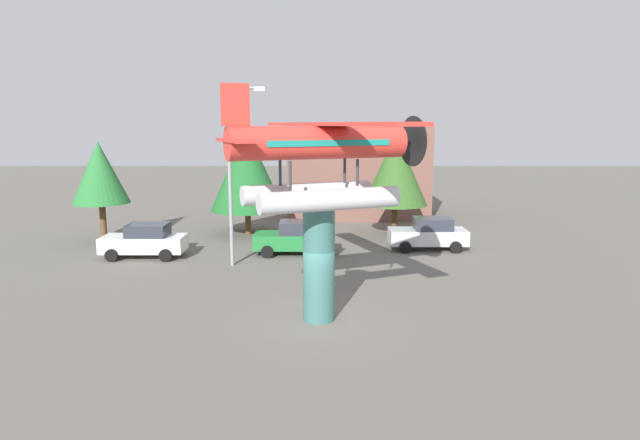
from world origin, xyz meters
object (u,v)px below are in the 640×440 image
object	(u,v)px
streetlight_primary	(234,164)
tree_center_back	(397,169)
storefront_building	(358,171)
display_pedestal	(320,264)
car_near_white	(146,240)
floatplane_monument	(323,157)
car_mid_green	(296,238)
car_far_silver	(430,234)
tree_west	(101,173)
tree_east	(248,169)

from	to	relation	value
streetlight_primary	tree_center_back	world-z (taller)	streetlight_primary
streetlight_primary	storefront_building	distance (m)	16.23
display_pedestal	storefront_building	xyz separation A→B (m)	(2.80, 22.00, 1.35)
car_near_white	tree_center_back	world-z (taller)	tree_center_back
floatplane_monument	tree_center_back	distance (m)	15.43
floatplane_monument	tree_center_back	xyz separation A→B (m)	(4.53, 14.66, -1.64)
car_mid_green	car_far_silver	bearing A→B (deg)	-171.76
display_pedestal	streetlight_primary	bearing A→B (deg)	118.82
display_pedestal	tree_center_back	xyz separation A→B (m)	(4.65, 14.71, 2.05)
display_pedestal	tree_west	xyz separation A→B (m)	(-12.59, 12.69, 2.02)
display_pedestal	streetlight_primary	xyz separation A→B (m)	(-4.05, 7.37, 2.89)
display_pedestal	streetlight_primary	size ratio (longest dim) A/B	0.47
car_near_white	streetlight_primary	world-z (taller)	streetlight_primary
floatplane_monument	storefront_building	bearing A→B (deg)	60.34
tree_east	floatplane_monument	bearing A→B (deg)	-72.92
streetlight_primary	tree_west	world-z (taller)	streetlight_primary
display_pedestal	car_far_silver	size ratio (longest dim) A/B	0.96
tree_west	tree_east	distance (m)	8.44
tree_center_back	tree_west	bearing A→B (deg)	-173.32
car_near_white	tree_west	xyz separation A→B (m)	(-3.60, 3.72, 3.16)
storefront_building	tree_center_back	size ratio (longest dim) A/B	1.62
car_far_silver	car_mid_green	bearing A→B (deg)	8.24
car_near_white	streetlight_primary	xyz separation A→B (m)	(4.94, -1.61, 4.03)
streetlight_primary	car_far_silver	bearing A→B (deg)	18.61
car_far_silver	tree_east	world-z (taller)	tree_east
car_near_white	storefront_building	distance (m)	17.74
streetlight_primary	tree_center_back	distance (m)	11.42
tree_east	storefront_building	bearing A→B (deg)	44.15
floatplane_monument	storefront_building	xyz separation A→B (m)	(2.68, 21.95, -2.34)
car_near_white	tree_west	bearing A→B (deg)	-45.91
floatplane_monument	tree_west	size ratio (longest dim) A/B	1.71
car_near_white	car_far_silver	world-z (taller)	same
car_far_silver	streetlight_primary	bearing A→B (deg)	18.61
tree_east	car_far_silver	bearing A→B (deg)	-21.87
streetlight_primary	tree_east	size ratio (longest dim) A/B	1.30
floatplane_monument	car_far_silver	bearing A→B (deg)	38.51
tree_east	tree_center_back	distance (m)	9.11
streetlight_primary	tree_west	size ratio (longest dim) A/B	1.46
storefront_building	tree_east	distance (m)	10.14
display_pedestal	car_near_white	xyz separation A→B (m)	(-8.99, 8.97, -1.14)
storefront_building	tree_west	size ratio (longest dim) A/B	1.73
car_near_white	tree_east	bearing A→B (deg)	-127.15
display_pedestal	car_far_silver	bearing A→B (deg)	60.84
display_pedestal	car_mid_green	size ratio (longest dim) A/B	0.96
storefront_building	floatplane_monument	bearing A→B (deg)	-96.96
display_pedestal	car_mid_green	world-z (taller)	display_pedestal
car_near_white	tree_east	world-z (taller)	tree_east
tree_west	tree_east	bearing A→B (deg)	15.54
display_pedestal	floatplane_monument	bearing A→B (deg)	22.70
car_mid_green	storefront_building	xyz separation A→B (m)	(4.06, 12.30, 2.49)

